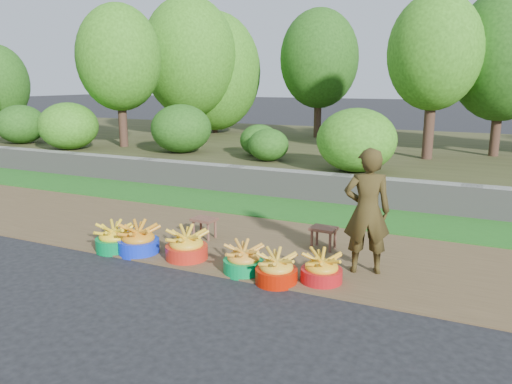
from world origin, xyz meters
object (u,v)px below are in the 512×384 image
at_px(basin_d, 243,260).
at_px(basin_e, 276,270).
at_px(basin_f, 322,270).
at_px(stool_right, 324,232).
at_px(vendor_woman, 367,211).
at_px(basin_a, 114,239).
at_px(basin_c, 187,246).
at_px(basin_b, 138,240).
at_px(stool_left, 204,222).

relative_size(basin_d, basin_e, 1.01).
xyz_separation_m(basin_f, stool_right, (-0.33, 1.09, 0.10)).
relative_size(basin_f, vendor_woman, 0.32).
bearing_deg(stool_right, basin_f, -73.16).
distance_m(basin_a, basin_e, 2.42).
bearing_deg(basin_c, basin_b, -174.09).
distance_m(basin_e, stool_right, 1.33).
bearing_deg(stool_left, vendor_woman, -7.26).
xyz_separation_m(basin_b, stool_right, (2.18, 1.19, 0.08)).
bearing_deg(basin_d, basin_b, 179.13).
height_order(basin_a, vendor_woman, vendor_woman).
bearing_deg(basin_d, basin_e, -12.56).
height_order(basin_e, vendor_woman, vendor_woman).
xyz_separation_m(stool_right, vendor_woman, (0.70, -0.59, 0.51)).
bearing_deg(basin_b, basin_d, -0.87).
relative_size(basin_d, stool_left, 1.36).
xyz_separation_m(basin_a, basin_e, (2.41, -0.08, -0.01)).
bearing_deg(vendor_woman, basin_a, -8.10).
bearing_deg(basin_c, basin_f, 0.73).
bearing_deg(basin_e, basin_a, 178.11).
relative_size(stool_right, vendor_woman, 0.24).
height_order(basin_e, basin_f, basin_e).
distance_m(basin_a, basin_b, 0.37).
xyz_separation_m(basin_b, basin_f, (2.51, 0.10, -0.02)).
distance_m(basin_c, stool_right, 1.85).
height_order(basin_c, basin_e, basin_c).
bearing_deg(basin_e, stool_left, 146.66).
xyz_separation_m(basin_e, stool_right, (0.13, 1.32, 0.10)).
relative_size(basin_a, basin_c, 0.93).
distance_m(basin_d, vendor_woman, 1.57).
bearing_deg(basin_e, basin_c, 171.39).
height_order(basin_b, basin_c, same).
bearing_deg(basin_f, basin_c, -179.27).
xyz_separation_m(basin_e, stool_left, (-1.58, 1.04, 0.10)).
bearing_deg(basin_b, vendor_woman, 11.82).
height_order(basin_a, stool_left, basin_a).
distance_m(basin_e, basin_f, 0.51).
bearing_deg(basin_e, basin_b, 176.39).
relative_size(basin_a, basin_f, 1.06).
height_order(basin_d, stool_right, basin_d).
relative_size(basin_b, stool_right, 1.50).
bearing_deg(basin_c, vendor_woman, 13.70).
distance_m(basin_b, basin_e, 2.05).
bearing_deg(basin_e, basin_d, 167.44).
height_order(basin_b, stool_left, basin_b).
relative_size(basin_c, basin_f, 1.14).
bearing_deg(stool_left, basin_e, -33.34).
bearing_deg(basin_b, basin_f, 2.20).
bearing_deg(basin_b, stool_left, 62.78).
bearing_deg(basin_f, stool_left, 158.27).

